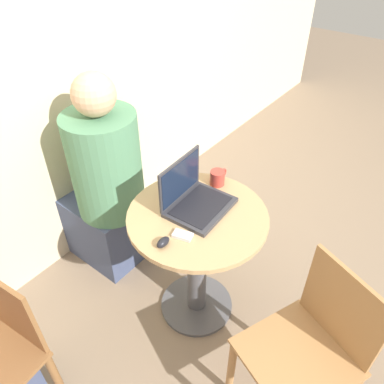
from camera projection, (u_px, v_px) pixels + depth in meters
name	position (u px, v px, depth m)	size (l,w,h in m)	color
ground_plane	(197.00, 305.00, 2.23)	(12.00, 12.00, 0.00)	#7F6B56
back_wall	(44.00, 50.00, 1.87)	(7.00, 0.05, 2.60)	beige
round_table	(197.00, 249.00, 1.92)	(0.68, 0.68, 0.72)	#4C4C51
laptop	(194.00, 198.00, 1.79)	(0.32, 0.26, 0.24)	#2D2D33
cell_phone	(183.00, 235.00, 1.65)	(0.07, 0.10, 0.02)	silver
computer_mouse	(162.00, 242.00, 1.61)	(0.07, 0.04, 0.04)	black
coffee_cup	(218.00, 177.00, 1.94)	(0.12, 0.08, 0.08)	#B2382D
chair_empty	(308.00, 351.00, 1.53)	(0.52, 0.52, 0.84)	#9E7042
person_seated	(104.00, 192.00, 2.23)	(0.39, 0.61, 1.27)	#3D4766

